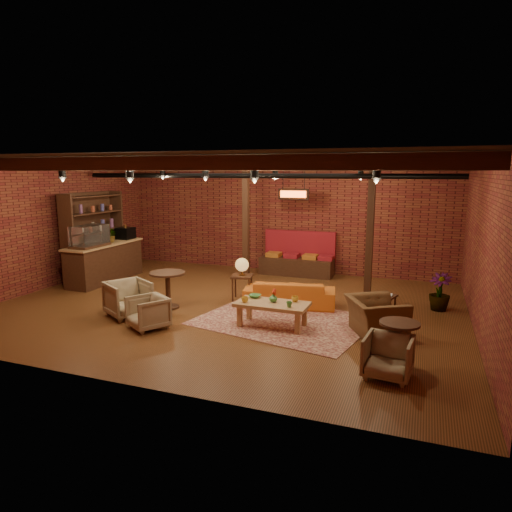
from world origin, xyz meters
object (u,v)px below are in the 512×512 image
at_px(armchair_b, 148,311).
at_px(round_table_right, 399,337).
at_px(sofa, 290,293).
at_px(side_table_lamp, 242,268).
at_px(armchair_far, 388,355).
at_px(armchair_a, 128,297).
at_px(coffee_table, 272,305).
at_px(plant_tall, 443,255).
at_px(armchair_right, 376,311).
at_px(side_table_book, 384,297).
at_px(round_table_left, 168,284).

xyz_separation_m(armchair_b, round_table_right, (4.58, -0.14, 0.13)).
distance_m(sofa, side_table_lamp, 1.28).
bearing_deg(armchair_far, armchair_a, 174.14).
height_order(armchair_a, armchair_b, armchair_a).
xyz_separation_m(coffee_table, armchair_b, (-2.18, -0.93, -0.08)).
distance_m(armchair_a, plant_tall, 6.66).
relative_size(side_table_lamp, armchair_right, 0.95).
bearing_deg(side_table_lamp, plant_tall, 9.47).
xyz_separation_m(coffee_table, side_table_book, (1.98, 1.29, 0.02)).
bearing_deg(armchair_far, side_table_lamp, 144.93).
relative_size(side_table_lamp, plant_tall, 0.41).
bearing_deg(sofa, armchair_b, 36.68).
height_order(armchair_a, round_table_right, armchair_a).
xyz_separation_m(side_table_lamp, armchair_right, (3.18, -1.30, -0.30)).
bearing_deg(round_table_right, armchair_a, 173.18).
bearing_deg(armchair_far, side_table_book, 102.06).
relative_size(coffee_table, armchair_far, 2.04).
bearing_deg(side_table_lamp, armchair_b, -110.64).
distance_m(side_table_lamp, plant_tall, 4.39).
bearing_deg(sofa, armchair_right, 138.28).
distance_m(side_table_lamp, armchair_b, 2.67).
relative_size(coffee_table, armchair_b, 2.04).
bearing_deg(coffee_table, round_table_right, -24.07).
bearing_deg(coffee_table, armchair_a, -171.80).
distance_m(armchair_a, armchair_right, 4.96).
bearing_deg(armchair_b, side_table_lamp, 101.41).
xyz_separation_m(round_table_left, armchair_a, (-0.47, -0.78, -0.14)).
bearing_deg(armchair_right, round_table_left, 59.49).
bearing_deg(round_table_left, armchair_b, -75.36).
height_order(coffee_table, side_table_lamp, side_table_lamp).
height_order(round_table_left, side_table_book, round_table_left).
distance_m(side_table_book, round_table_right, 2.41).
distance_m(coffee_table, armchair_right, 1.95).
xyz_separation_m(armchair_right, round_table_right, (0.47, -1.31, 0.02)).
distance_m(coffee_table, round_table_left, 2.54).
xyz_separation_m(side_table_lamp, armchair_b, (-0.93, -2.47, -0.41)).
relative_size(side_table_book, round_table_right, 0.76).
height_order(coffee_table, plant_tall, plant_tall).
xyz_separation_m(round_table_left, round_table_right, (4.92, -1.43, -0.07)).
relative_size(side_table_book, plant_tall, 0.22).
xyz_separation_m(coffee_table, round_table_left, (-2.51, 0.35, 0.12)).
xyz_separation_m(sofa, armchair_far, (2.34, -2.93, 0.05)).
bearing_deg(armchair_a, plant_tall, -35.54).
distance_m(sofa, round_table_left, 2.69).
bearing_deg(sofa, side_table_lamp, -17.28).
height_order(armchair_b, armchair_far, armchair_b).
bearing_deg(coffee_table, armchair_far, -33.55).
xyz_separation_m(coffee_table, round_table_right, (2.41, -1.07, 0.05)).
relative_size(sofa, side_table_lamp, 2.01).
bearing_deg(plant_tall, armchair_b, -148.65).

